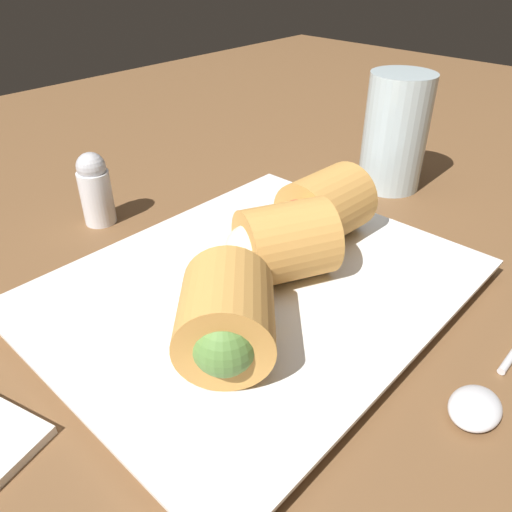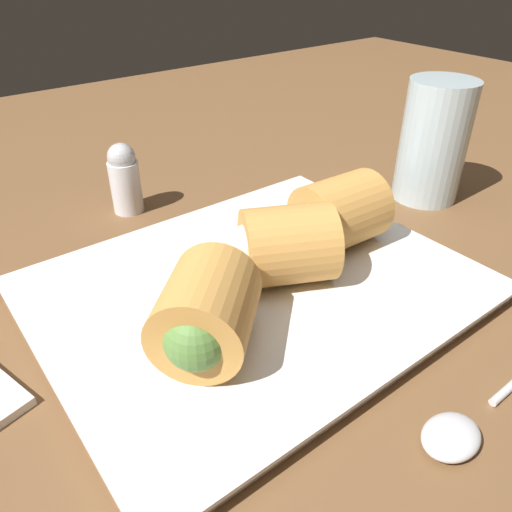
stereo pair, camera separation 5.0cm
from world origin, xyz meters
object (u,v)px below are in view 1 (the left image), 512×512
object	(u,v)px
drinking_glass	(395,132)
salt_shaker	(95,189)
spoon	(484,395)
serving_plate	(256,290)

from	to	relation	value
drinking_glass	salt_shaker	xyz separation A→B (cm)	(-25.75, 15.77, -2.48)
spoon	drinking_glass	xyz separation A→B (cm)	(22.53, 19.62, 5.35)
serving_plate	spoon	xyz separation A→B (cm)	(1.85, -16.50, -0.19)
serving_plate	salt_shaker	distance (cm)	19.12
drinking_glass	salt_shaker	bearing A→B (deg)	148.53
serving_plate	spoon	world-z (taller)	serving_plate
salt_shaker	spoon	bearing A→B (deg)	-84.80
serving_plate	salt_shaker	world-z (taller)	salt_shaker
serving_plate	spoon	distance (cm)	16.60
spoon	drinking_glass	size ratio (longest dim) A/B	1.31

